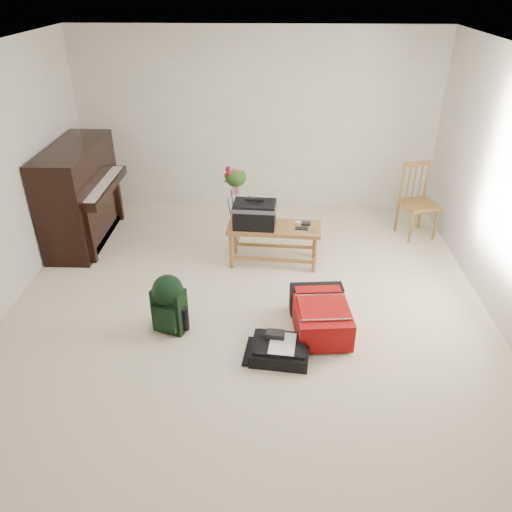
{
  "coord_description": "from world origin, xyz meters",
  "views": [
    {
      "loc": [
        0.25,
        -4.15,
        3.09
      ],
      "look_at": [
        0.08,
        0.35,
        0.5
      ],
      "focal_mm": 35.0,
      "sensor_mm": 36.0,
      "label": 1
    }
  ],
  "objects_px": {
    "piano": "(81,196)",
    "red_suitcase": "(320,312)",
    "green_backpack": "(169,301)",
    "black_duffel": "(280,349)",
    "flower_stand": "(236,208)",
    "dining_chair": "(418,202)",
    "bench": "(261,219)"
  },
  "relations": [
    {
      "from": "piano",
      "to": "dining_chair",
      "type": "distance_m",
      "value": 4.33
    },
    {
      "from": "piano",
      "to": "black_duffel",
      "type": "bearing_deg",
      "value": -41.43
    },
    {
      "from": "dining_chair",
      "to": "black_duffel",
      "type": "distance_m",
      "value": 3.12
    },
    {
      "from": "flower_stand",
      "to": "dining_chair",
      "type": "bearing_deg",
      "value": 14.05
    },
    {
      "from": "dining_chair",
      "to": "green_backpack",
      "type": "relative_size",
      "value": 1.58
    },
    {
      "from": "piano",
      "to": "dining_chair",
      "type": "xyz_separation_m",
      "value": [
        4.32,
        0.29,
        -0.13
      ]
    },
    {
      "from": "red_suitcase",
      "to": "green_backpack",
      "type": "height_order",
      "value": "green_backpack"
    },
    {
      "from": "green_backpack",
      "to": "flower_stand",
      "type": "xyz_separation_m",
      "value": [
        0.53,
        1.77,
        0.19
      ]
    },
    {
      "from": "bench",
      "to": "black_duffel",
      "type": "height_order",
      "value": "bench"
    },
    {
      "from": "bench",
      "to": "dining_chair",
      "type": "xyz_separation_m",
      "value": [
        2.03,
        0.84,
        -0.12
      ]
    },
    {
      "from": "bench",
      "to": "flower_stand",
      "type": "xyz_separation_m",
      "value": [
        -0.32,
        0.45,
        -0.07
      ]
    },
    {
      "from": "black_duffel",
      "to": "green_backpack",
      "type": "bearing_deg",
      "value": 168.05
    },
    {
      "from": "flower_stand",
      "to": "bench",
      "type": "bearing_deg",
      "value": -50.06
    },
    {
      "from": "bench",
      "to": "green_backpack",
      "type": "height_order",
      "value": "bench"
    },
    {
      "from": "dining_chair",
      "to": "flower_stand",
      "type": "distance_m",
      "value": 2.38
    },
    {
      "from": "piano",
      "to": "flower_stand",
      "type": "bearing_deg",
      "value": -2.88
    },
    {
      "from": "bench",
      "to": "green_backpack",
      "type": "relative_size",
      "value": 1.83
    },
    {
      "from": "black_duffel",
      "to": "bench",
      "type": "bearing_deg",
      "value": 104.13
    },
    {
      "from": "dining_chair",
      "to": "black_duffel",
      "type": "bearing_deg",
      "value": -143.19
    },
    {
      "from": "red_suitcase",
      "to": "piano",
      "type": "bearing_deg",
      "value": 143.57
    },
    {
      "from": "black_duffel",
      "to": "green_backpack",
      "type": "xyz_separation_m",
      "value": [
        -1.07,
        0.36,
        0.26
      ]
    },
    {
      "from": "piano",
      "to": "red_suitcase",
      "type": "height_order",
      "value": "piano"
    },
    {
      "from": "piano",
      "to": "bench",
      "type": "relative_size",
      "value": 1.35
    },
    {
      "from": "green_backpack",
      "to": "black_duffel",
      "type": "bearing_deg",
      "value": 0.5
    },
    {
      "from": "bench",
      "to": "red_suitcase",
      "type": "bearing_deg",
      "value": -59.41
    },
    {
      "from": "dining_chair",
      "to": "flower_stand",
      "type": "bearing_deg",
      "value": 171.88
    },
    {
      "from": "green_backpack",
      "to": "red_suitcase",
      "type": "bearing_deg",
      "value": 22.58
    },
    {
      "from": "red_suitcase",
      "to": "green_backpack",
      "type": "xyz_separation_m",
      "value": [
        -1.47,
        -0.09,
        0.16
      ]
    },
    {
      "from": "red_suitcase",
      "to": "flower_stand",
      "type": "relative_size",
      "value": 0.75
    },
    {
      "from": "dining_chair",
      "to": "bench",
      "type": "bearing_deg",
      "value": -175.13
    },
    {
      "from": "black_duffel",
      "to": "flower_stand",
      "type": "relative_size",
      "value": 0.53
    },
    {
      "from": "dining_chair",
      "to": "flower_stand",
      "type": "height_order",
      "value": "flower_stand"
    }
  ]
}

